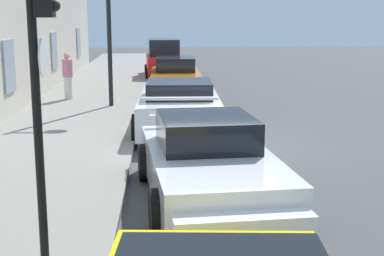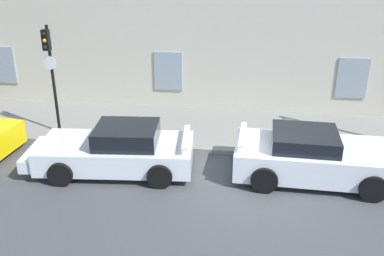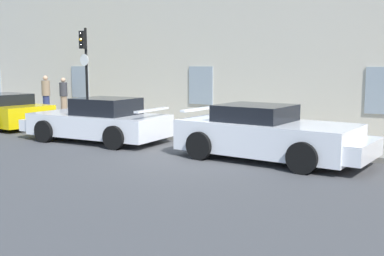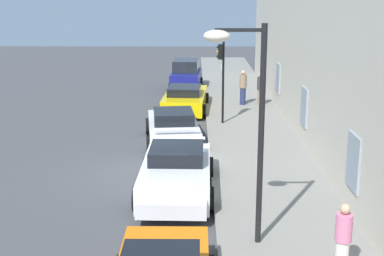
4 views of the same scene
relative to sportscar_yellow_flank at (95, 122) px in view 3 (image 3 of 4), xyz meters
name	(u,v)px [view 3 (image 3 of 4)]	position (x,y,z in m)	size (l,w,h in m)	color
ground_plane	(194,158)	(4.14, -0.56, -0.61)	(80.00, 80.00, 0.00)	#444447
sidewalk	(258,137)	(4.14, 3.30, -0.54)	(60.00, 3.74, 0.14)	gray
sportscar_yellow_flank	(95,122)	(0.00, 0.00, 0.00)	(4.94, 2.48, 1.39)	white
sportscar_white_middle	(273,136)	(5.97, 0.32, 0.02)	(4.90, 2.36, 1.39)	white
traffic_light	(85,59)	(-2.58, 2.07, 2.02)	(0.44, 0.36, 3.66)	black
pedestrian_admiring	(64,95)	(-6.39, 4.28, 0.39)	(0.42, 0.42, 1.69)	#8C7259
pedestrian_strolling	(46,95)	(-6.53, 3.39, 0.45)	(0.52, 0.52, 1.80)	navy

